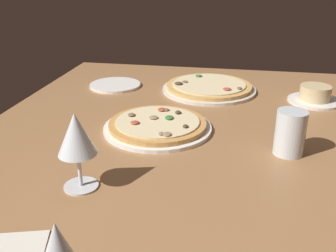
# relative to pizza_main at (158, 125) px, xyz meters

# --- Properties ---
(dining_table) EXTENTS (1.50, 1.10, 0.04)m
(dining_table) POSITION_rel_pizza_main_xyz_m (0.08, 0.07, -0.03)
(dining_table) COLOR #996B42
(dining_table) RESTS_ON ground
(pizza_main) EXTENTS (0.29, 0.29, 0.03)m
(pizza_main) POSITION_rel_pizza_main_xyz_m (0.00, 0.00, 0.00)
(pizza_main) COLOR white
(pizza_main) RESTS_ON dining_table
(pizza_side) EXTENTS (0.32, 0.32, 0.03)m
(pizza_side) POSITION_rel_pizza_main_xyz_m (-0.36, 0.11, -0.00)
(pizza_side) COLOR silver
(pizza_side) RESTS_ON dining_table
(ramekin_on_saucer) EXTENTS (0.16, 0.16, 0.05)m
(ramekin_on_saucer) POSITION_rel_pizza_main_xyz_m (-0.31, 0.45, 0.01)
(ramekin_on_saucer) COLOR silver
(ramekin_on_saucer) RESTS_ON dining_table
(wine_glass_far) EXTENTS (0.08, 0.08, 0.16)m
(wine_glass_far) POSITION_rel_pizza_main_xyz_m (0.31, -0.09, 0.10)
(wine_glass_far) COLOR silver
(wine_glass_far) RESTS_ON dining_table
(water_glass) EXTENTS (0.07, 0.07, 0.11)m
(water_glass) POSITION_rel_pizza_main_xyz_m (0.08, 0.33, 0.03)
(water_glass) COLOR silver
(water_glass) RESTS_ON dining_table
(side_plate) EXTENTS (0.18, 0.18, 0.01)m
(side_plate) POSITION_rel_pizza_main_xyz_m (-0.35, -0.23, -0.01)
(side_plate) COLOR white
(side_plate) RESTS_ON dining_table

